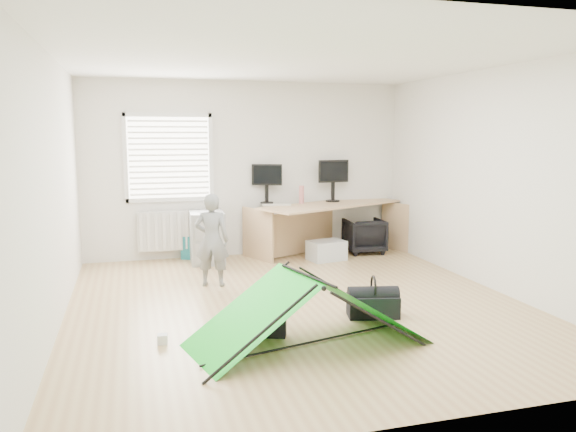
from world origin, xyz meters
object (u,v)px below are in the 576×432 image
object	(u,v)px
monitor_right	(333,186)
storage_crate	(326,250)
filing_cabinet	(207,237)
laptop_bag	(264,320)
office_chair	(364,236)
duffel_bag	(373,306)
thermos	(302,195)
monitor_left	(267,189)
kite	(308,310)
person	(212,240)
desk	(331,229)

from	to	relation	value
monitor_right	storage_crate	bearing A→B (deg)	-124.15
filing_cabinet	laptop_bag	distance (m)	3.26
office_chair	laptop_bag	size ratio (longest dim) A/B	1.43
filing_cabinet	duffel_bag	xyz separation A→B (m)	(1.34, -3.00, -0.27)
thermos	office_chair	bearing A→B (deg)	-6.65
monitor_left	duffel_bag	world-z (taller)	monitor_left
office_chair	duffel_bag	distance (m)	3.21
kite	storage_crate	size ratio (longest dim) A/B	3.93
filing_cabinet	office_chair	xyz separation A→B (m)	(2.53, -0.03, -0.11)
filing_cabinet	laptop_bag	bearing A→B (deg)	-85.73
monitor_left	office_chair	world-z (taller)	monitor_left
person	office_chair	bearing A→B (deg)	-135.94
kite	filing_cabinet	bearing A→B (deg)	82.99
monitor_right	duffel_bag	distance (m)	3.42
office_chair	filing_cabinet	bearing A→B (deg)	3.22
monitor_right	thermos	xyz separation A→B (m)	(-0.56, -0.11, -0.11)
monitor_left	duffel_bag	distance (m)	3.41
filing_cabinet	kite	distance (m)	3.60
desk	thermos	bearing A→B (deg)	136.88
person	kite	bearing A→B (deg)	121.41
filing_cabinet	laptop_bag	size ratio (longest dim) A/B	1.80
storage_crate	monitor_left	bearing A→B (deg)	141.31
monitor_right	duffel_bag	size ratio (longest dim) A/B	0.97
monitor_left	thermos	xyz separation A→B (m)	(0.52, -0.16, -0.09)
person	duffel_bag	xyz separation A→B (m)	(1.45, -1.67, -0.47)
monitor_right	duffel_bag	xyz separation A→B (m)	(-0.72, -3.20, -0.95)
person	storage_crate	world-z (taller)	person
filing_cabinet	kite	bearing A→B (deg)	-80.53
desk	duffel_bag	xyz separation A→B (m)	(-0.61, -2.95, -0.30)
office_chair	storage_crate	xyz separation A→B (m)	(-0.77, -0.34, -0.13)
desk	person	size ratio (longest dim) A/B	2.04
monitor_left	storage_crate	distance (m)	1.34
person	laptop_bag	bearing A→B (deg)	113.93
office_chair	duffel_bag	size ratio (longest dim) A/B	1.15
filing_cabinet	monitor_left	bearing A→B (deg)	16.91
desk	monitor_left	distance (m)	1.20
kite	laptop_bag	distance (m)	0.49
filing_cabinet	thermos	size ratio (longest dim) A/B	2.72
thermos	person	xyz separation A→B (m)	(-1.61, -1.43, -0.37)
monitor_right	storage_crate	xyz separation A→B (m)	(-0.30, -0.57, -0.92)
duffel_bag	monitor_left	bearing A→B (deg)	108.87
filing_cabinet	kite	size ratio (longest dim) A/B	0.36
person	thermos	bearing A→B (deg)	-120.83
storage_crate	filing_cabinet	bearing A→B (deg)	168.17
desk	kite	size ratio (longest dim) A/B	1.15
monitor_left	thermos	size ratio (longest dim) A/B	1.69
laptop_bag	monitor_left	bearing A→B (deg)	97.38
kite	monitor_right	bearing A→B (deg)	52.67
filing_cabinet	duffel_bag	world-z (taller)	filing_cabinet
office_chair	person	size ratio (longest dim) A/B	0.51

